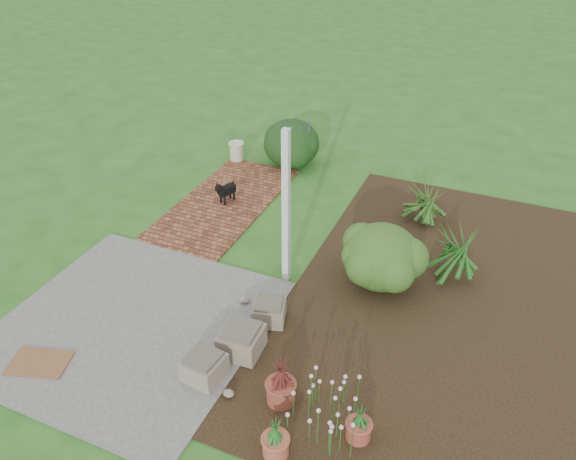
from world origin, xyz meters
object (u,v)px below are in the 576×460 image
at_px(stone_trough_near, 204,367).
at_px(cream_ceramic_urn, 237,151).
at_px(black_dog, 225,190).
at_px(evergreen_shrub, 382,255).

height_order(stone_trough_near, cream_ceramic_urn, cream_ceramic_urn).
xyz_separation_m(stone_trough_near, cream_ceramic_urn, (-2.52, 5.64, 0.04)).
relative_size(stone_trough_near, black_dog, 0.92).
bearing_deg(black_dog, evergreen_shrub, -2.47).
bearing_deg(cream_ceramic_urn, stone_trough_near, -65.91).
relative_size(black_dog, evergreen_shrub, 0.42).
distance_m(stone_trough_near, cream_ceramic_urn, 6.18).
height_order(stone_trough_near, evergreen_shrub, evergreen_shrub).
xyz_separation_m(stone_trough_near, black_dog, (-1.85, 3.92, 0.11)).
xyz_separation_m(black_dog, cream_ceramic_urn, (-0.67, 1.72, -0.07)).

